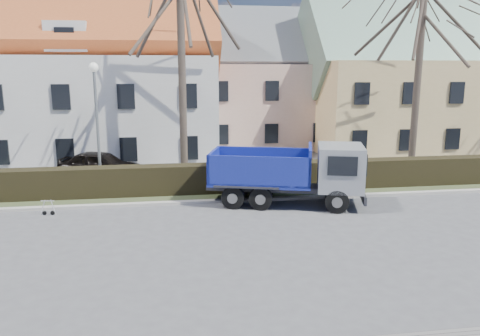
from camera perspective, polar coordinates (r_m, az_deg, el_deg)
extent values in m
plane|color=#4E4E51|center=(15.52, 1.73, -8.81)|extent=(120.00, 120.00, 0.00)
cube|color=#AAA49B|center=(19.82, -0.60, -3.97)|extent=(80.00, 0.30, 0.12)
cube|color=#394426|center=(21.35, -1.18, -2.82)|extent=(80.00, 3.00, 0.10)
cube|color=black|center=(21.02, -1.12, -1.38)|extent=(60.00, 0.90, 1.30)
imported|color=black|center=(24.77, -16.63, 0.35)|extent=(4.60, 3.18, 1.46)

